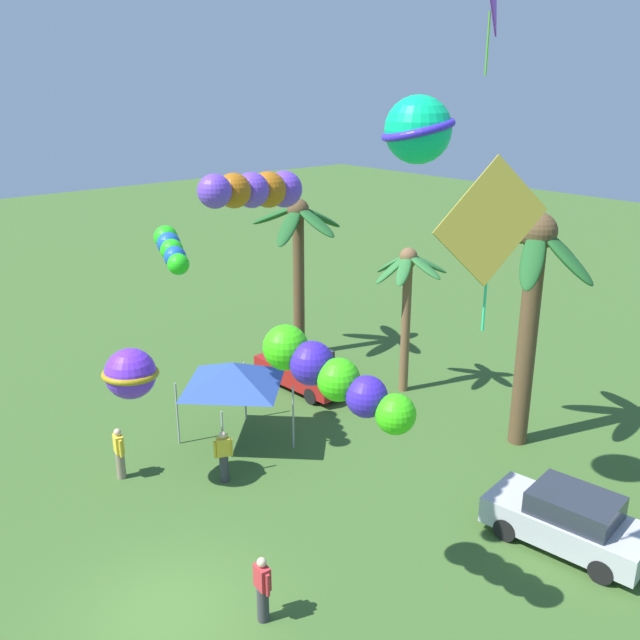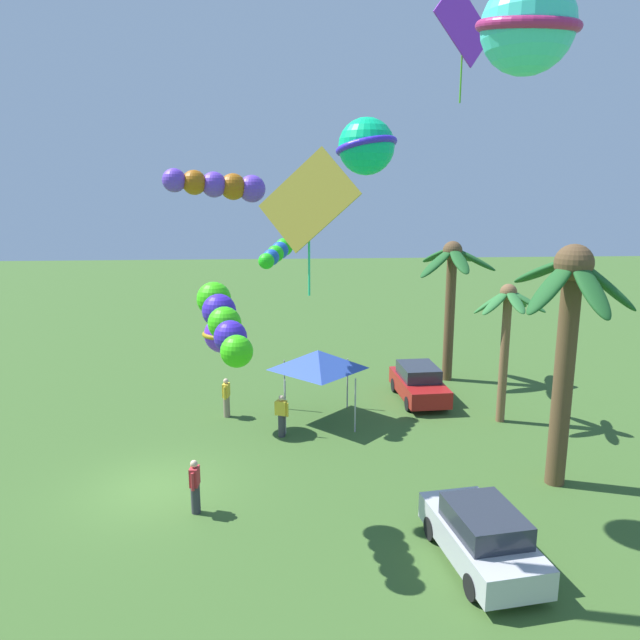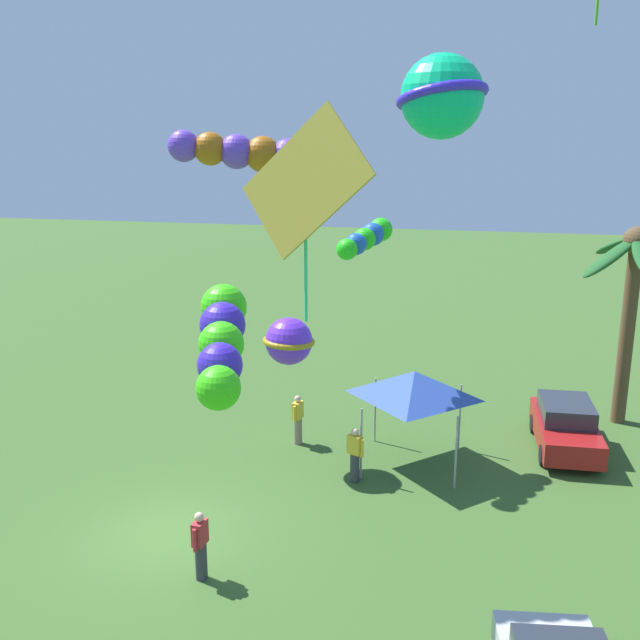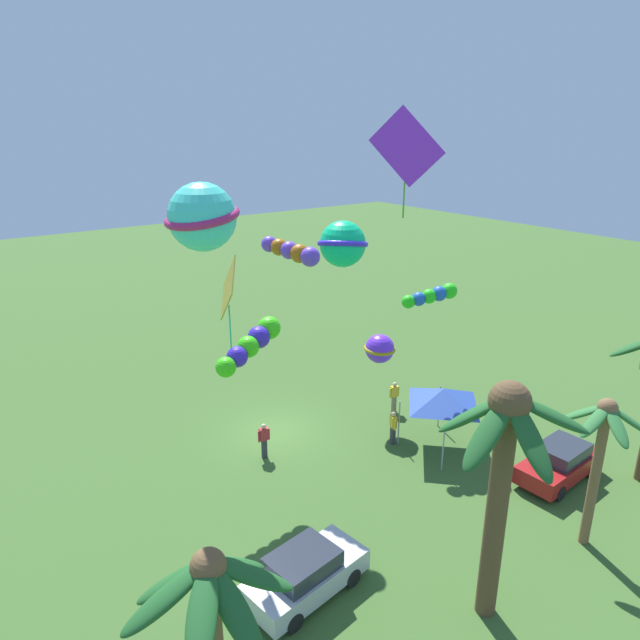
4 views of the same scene
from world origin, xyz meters
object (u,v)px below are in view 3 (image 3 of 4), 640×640
kite_tube_0 (367,238)px  kite_tube_1 (243,152)px  festival_tent (414,384)px  kite_ball_7 (289,341)px  kite_diamond_6 (305,185)px  kite_tube_3 (222,339)px  spectator_2 (298,419)px  kite_ball_5 (442,97)px  palm_tree_3 (634,279)px  spectator_0 (355,454)px  parked_car_1 (565,426)px  spectator_1 (200,545)px

kite_tube_0 → kite_tube_1: (6.23, -1.49, 2.49)m
festival_tent → kite_tube_0: bearing=-109.0°
kite_tube_1 → kite_ball_7: bearing=-174.1°
kite_diamond_6 → kite_tube_3: bearing=-132.2°
spectator_2 → festival_tent: bearing=80.5°
kite_tube_1 → kite_ball_5: bearing=80.8°
palm_tree_3 → kite_tube_0: 9.22m
festival_tent → kite_diamond_6: kite_diamond_6 is taller
kite_tube_3 → kite_ball_7: 7.53m
spectator_2 → kite_tube_3: bearing=5.3°
spectator_0 → parked_car_1: bearing=121.0°
spectator_0 → kite_ball_7: kite_ball_7 is taller
festival_tent → kite_tube_3: 8.87m
palm_tree_3 → spectator_0: (6.26, -7.94, -4.10)m
spectator_1 → kite_tube_0: size_ratio=0.65×
kite_tube_3 → festival_tent: bearing=159.7°
spectator_0 → festival_tent: (-1.51, 1.44, 1.65)m
spectator_0 → kite_ball_7: size_ratio=0.81×
kite_ball_5 → spectator_2: bearing=-147.2°
kite_tube_0 → kite_ball_7: 3.68m
parked_car_1 → kite_tube_0: kite_tube_0 is taller
parked_car_1 → kite_diamond_6: 15.01m
parked_car_1 → kite_tube_1: bearing=-44.1°
spectator_0 → kite_ball_7: bearing=-114.8°
kite_tube_3 → kite_diamond_6: kite_diamond_6 is taller
kite_ball_5 → festival_tent: bearing=-172.4°
kite_tube_0 → kite_tube_1: bearing=-13.5°
kite_ball_5 → kite_tube_1: bearing=-99.2°
parked_car_1 → kite_ball_7: 8.92m
festival_tent → kite_tube_1: size_ratio=1.07×
spectator_0 → kite_diamond_6: (8.05, 0.63, 7.87)m
festival_tent → spectator_0: bearing=-43.5°
festival_tent → palm_tree_3: bearing=126.1°
kite_tube_1 → kite_tube_3: size_ratio=0.86×
palm_tree_3 → kite_ball_5: 13.44m
kite_tube_0 → kite_ball_7: size_ratio=1.25×
palm_tree_3 → kite_tube_3: 15.61m
parked_car_1 → festival_tent: festival_tent is taller
kite_ball_5 → kite_ball_7: 9.67m
kite_tube_1 → kite_ball_5: kite_ball_5 is taller
spectator_0 → kite_tube_0: bearing=-177.3°
kite_ball_5 → kite_diamond_6: size_ratio=0.73×
parked_car_1 → spectator_2: 8.21m
spectator_2 → kite_ball_5: bearing=32.8°
festival_tent → kite_ball_5: 9.89m
palm_tree_3 → kite_tube_0: bearing=-62.3°
kite_ball_5 → spectator_0: bearing=-154.6°
palm_tree_3 → spectator_1: palm_tree_3 is taller
spectator_1 → festival_tent: (-6.71, 3.89, 1.65)m
spectator_1 → kite_tube_0: kite_tube_0 is taller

